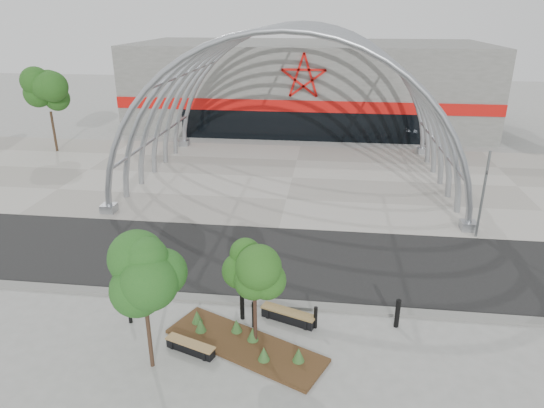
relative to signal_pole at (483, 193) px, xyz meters
The scene contains 18 objects.
ground 12.72m from the signal_pole, 144.80° to the right, with size 140.00×140.00×0.00m, color gray.
road 11.12m from the signal_pole, 160.07° to the right, with size 140.00×7.00×0.02m, color black.
forecourt 13.37m from the signal_pole, 140.91° to the left, with size 60.00×17.00×0.04m, color #9A958B.
kerb 12.86m from the signal_pole, 143.87° to the right, with size 60.00×0.50×0.12m, color slate.
arena_building 28.21m from the signal_pole, 111.26° to the left, with size 34.00×15.24×8.00m.
vault_canopy 13.37m from the signal_pole, 140.91° to the left, with size 20.80×15.80×20.36m.
planting_bed 14.63m from the signal_pole, 135.76° to the right, with size 5.99×4.03×0.61m.
signal_pole is the anchor object (origin of this frame).
street_tree_0 17.46m from the signal_pole, 138.89° to the right, with size 1.86×1.86×4.23m.
street_tree_1 14.06m from the signal_pole, 135.10° to the right, with size 1.61×1.61×3.81m.
bench_0 16.26m from the signal_pole, 138.65° to the right, with size 1.87×1.00×0.39m.
bench_1 12.51m from the signal_pole, 136.55° to the right, with size 2.16×1.17×0.45m.
bollard_0 17.57m from the signal_pole, 147.90° to the right, with size 0.14×0.14×0.88m, color black.
bollard_1 13.79m from the signal_pole, 141.42° to the right, with size 0.17×0.17×1.05m, color black.
bollard_2 13.67m from the signal_pole, 138.59° to the right, with size 0.17×0.17×1.05m, color black.
bollard_3 11.96m from the signal_pole, 132.15° to the right, with size 0.14×0.14×0.88m, color black.
bollard_4 9.84m from the signal_pole, 120.78° to the right, with size 0.18×0.18×1.14m, color black.
bg_tree_0 32.89m from the signal_pole, 157.04° to the left, with size 3.00×3.00×6.45m.
Camera 1 is at (2.55, -16.52, 10.86)m, focal length 32.00 mm.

